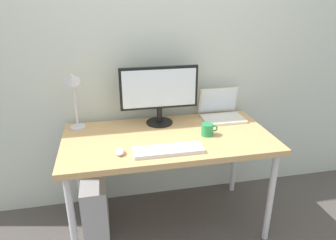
% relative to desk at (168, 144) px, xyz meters
% --- Properties ---
extents(ground_plane, '(6.00, 6.00, 0.00)m').
position_rel_desk_xyz_m(ground_plane, '(0.00, 0.00, -0.69)').
color(ground_plane, '#4C4742').
extents(back_wall, '(4.40, 0.04, 2.60)m').
position_rel_desk_xyz_m(back_wall, '(0.00, 0.43, 0.61)').
color(back_wall, silver).
rests_on(back_wall, ground_plane).
extents(desk, '(1.45, 0.74, 0.75)m').
position_rel_desk_xyz_m(desk, '(0.00, 0.00, 0.00)').
color(desk, tan).
rests_on(desk, ground_plane).
extents(monitor, '(0.58, 0.20, 0.44)m').
position_rel_desk_xyz_m(monitor, '(-0.02, 0.24, 0.32)').
color(monitor, black).
rests_on(monitor, desk).
extents(laptop, '(0.32, 0.26, 0.23)m').
position_rel_desk_xyz_m(laptop, '(0.48, 0.25, 0.12)').
color(laptop, silver).
rests_on(laptop, desk).
extents(desk_lamp, '(0.11, 0.16, 0.46)m').
position_rel_desk_xyz_m(desk_lamp, '(-0.62, 0.24, 0.39)').
color(desk_lamp, silver).
rests_on(desk_lamp, desk).
extents(keyboard, '(0.44, 0.14, 0.02)m').
position_rel_desk_xyz_m(keyboard, '(-0.05, -0.23, 0.07)').
color(keyboard, silver).
rests_on(keyboard, desk).
extents(mouse, '(0.06, 0.09, 0.03)m').
position_rel_desk_xyz_m(mouse, '(-0.35, -0.20, 0.08)').
color(mouse, silver).
rests_on(mouse, desk).
extents(coffee_mug, '(0.12, 0.08, 0.08)m').
position_rel_desk_xyz_m(coffee_mug, '(0.27, -0.04, 0.10)').
color(coffee_mug, '#268C4C').
rests_on(coffee_mug, desk).
extents(computer_tower, '(0.18, 0.36, 0.42)m').
position_rel_desk_xyz_m(computer_tower, '(-0.54, 0.04, -0.48)').
color(computer_tower, '#B2B2B7').
rests_on(computer_tower, ground_plane).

